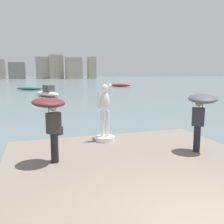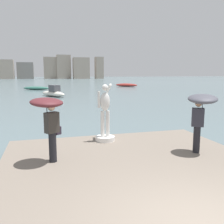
{
  "view_description": "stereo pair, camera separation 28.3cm",
  "coord_description": "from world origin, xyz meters",
  "px_view_note": "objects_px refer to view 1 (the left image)",
  "views": [
    {
      "loc": [
        -2.72,
        -3.07,
        2.98
      ],
      "look_at": [
        0.0,
        5.67,
        1.55
      ],
      "focal_mm": 39.57,
      "sensor_mm": 36.0,
      "label": 1
    },
    {
      "loc": [
        -2.45,
        -3.15,
        2.98
      ],
      "look_at": [
        0.0,
        5.67,
        1.55
      ],
      "focal_mm": 39.57,
      "sensor_mm": 36.0,
      "label": 2
    }
  ],
  "objects_px": {
    "onlooker_left": "(51,113)",
    "boat_near": "(120,85)",
    "statue_white_figure": "(105,120)",
    "onlooker_right": "(201,107)",
    "boat_far": "(29,88)",
    "boat_mid": "(47,93)"
  },
  "relations": [
    {
      "from": "statue_white_figure",
      "to": "onlooker_right",
      "type": "distance_m",
      "value": 3.51
    },
    {
      "from": "onlooker_left",
      "to": "onlooker_right",
      "type": "distance_m",
      "value": 4.76
    },
    {
      "from": "boat_near",
      "to": "boat_far",
      "type": "distance_m",
      "value": 20.99
    },
    {
      "from": "statue_white_figure",
      "to": "onlooker_left",
      "type": "distance_m",
      "value": 2.88
    },
    {
      "from": "boat_mid",
      "to": "boat_far",
      "type": "bearing_deg",
      "value": 99.75
    },
    {
      "from": "boat_far",
      "to": "statue_white_figure",
      "type": "bearing_deg",
      "value": -84.84
    },
    {
      "from": "statue_white_figure",
      "to": "boat_far",
      "type": "relative_size",
      "value": 0.43
    },
    {
      "from": "onlooker_right",
      "to": "boat_near",
      "type": "height_order",
      "value": "onlooker_right"
    },
    {
      "from": "onlooker_left",
      "to": "boat_near",
      "type": "bearing_deg",
      "value": 68.65
    },
    {
      "from": "onlooker_left",
      "to": "boat_far",
      "type": "distance_m",
      "value": 40.69
    },
    {
      "from": "onlooker_left",
      "to": "boat_mid",
      "type": "xyz_separation_m",
      "value": [
        1.12,
        26.04,
        -1.37
      ]
    },
    {
      "from": "onlooker_left",
      "to": "boat_near",
      "type": "distance_m",
      "value": 50.85
    },
    {
      "from": "statue_white_figure",
      "to": "onlooker_right",
      "type": "xyz_separation_m",
      "value": [
        2.63,
        -2.22,
        0.67
      ]
    },
    {
      "from": "boat_near",
      "to": "boat_far",
      "type": "relative_size",
      "value": 0.95
    },
    {
      "from": "onlooker_left",
      "to": "statue_white_figure",
      "type": "bearing_deg",
      "value": 41.13
    },
    {
      "from": "statue_white_figure",
      "to": "boat_far",
      "type": "xyz_separation_m",
      "value": [
        -3.5,
        38.79,
        -0.91
      ]
    },
    {
      "from": "onlooker_right",
      "to": "boat_far",
      "type": "relative_size",
      "value": 0.38
    },
    {
      "from": "onlooker_left",
      "to": "boat_near",
      "type": "relative_size",
      "value": 0.39
    },
    {
      "from": "boat_near",
      "to": "boat_mid",
      "type": "bearing_deg",
      "value": -129.2
    },
    {
      "from": "onlooker_right",
      "to": "boat_mid",
      "type": "bearing_deg",
      "value": 97.82
    },
    {
      "from": "boat_mid",
      "to": "boat_near",
      "type": "bearing_deg",
      "value": 50.8
    },
    {
      "from": "statue_white_figure",
      "to": "boat_far",
      "type": "height_order",
      "value": "statue_white_figure"
    }
  ]
}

